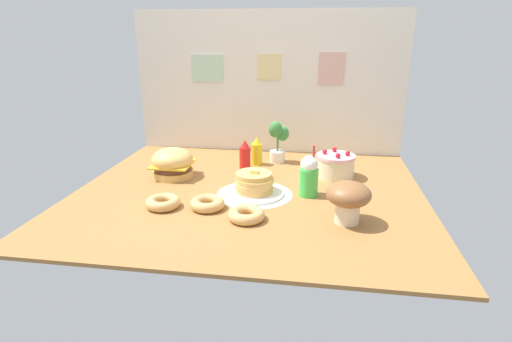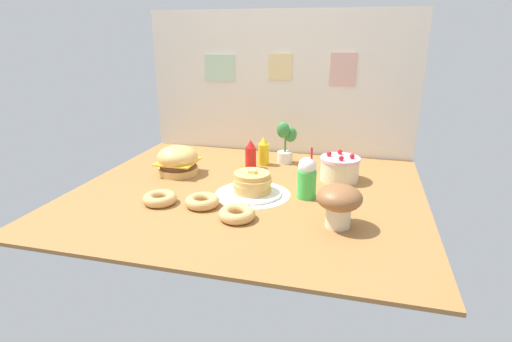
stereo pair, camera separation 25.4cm
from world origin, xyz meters
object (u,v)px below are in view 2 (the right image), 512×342
(mushroom_stool, at_px, (339,201))
(donut_vanilla, at_px, (237,214))
(mustard_bottle, at_px, (264,152))
(donut_pink_glaze, at_px, (160,198))
(pancake_stack, at_px, (252,185))
(potted_plant, at_px, (285,141))
(cream_soda_cup, at_px, (307,178))
(ketchup_bottle, at_px, (251,155))
(donut_chocolate, at_px, (202,201))
(burger, at_px, (178,161))
(layer_cake, at_px, (340,168))

(mushroom_stool, bearing_deg, donut_vanilla, -174.42)
(mustard_bottle, xyz_separation_m, donut_pink_glaze, (-0.40, -0.86, -0.07))
(pancake_stack, bearing_deg, donut_vanilla, -87.82)
(mustard_bottle, bearing_deg, mushroom_stool, -56.17)
(mushroom_stool, bearing_deg, potted_plant, 115.01)
(cream_soda_cup, relative_size, donut_pink_glaze, 1.61)
(cream_soda_cup, relative_size, potted_plant, 0.98)
(donut_vanilla, relative_size, mushroom_stool, 0.85)
(donut_vanilla, bearing_deg, pancake_stack, 92.18)
(mustard_bottle, relative_size, mushroom_stool, 0.91)
(donut_pink_glaze, bearing_deg, mustard_bottle, 65.01)
(ketchup_bottle, distance_m, mustard_bottle, 0.12)
(potted_plant, bearing_deg, donut_chocolate, -107.77)
(pancake_stack, xyz_separation_m, potted_plant, (0.07, 0.68, 0.11))
(pancake_stack, bearing_deg, burger, 158.15)
(layer_cake, distance_m, donut_chocolate, 0.96)
(pancake_stack, height_order, mustard_bottle, mustard_bottle)
(layer_cake, relative_size, mushroom_stool, 1.13)
(pancake_stack, xyz_separation_m, donut_vanilla, (0.01, -0.36, -0.03))
(layer_cake, relative_size, mustard_bottle, 1.25)
(mustard_bottle, bearing_deg, pancake_stack, -82.89)
(layer_cake, relative_size, donut_pink_glaze, 1.34)
(donut_pink_glaze, height_order, donut_vanilla, same)
(ketchup_bottle, relative_size, potted_plant, 0.66)
(pancake_stack, relative_size, donut_vanilla, 1.83)
(ketchup_bottle, xyz_separation_m, donut_chocolate, (-0.08, -0.73, -0.07))
(donut_pink_glaze, bearing_deg, burger, 103.36)
(potted_plant, xyz_separation_m, mushroom_stool, (0.46, -0.98, -0.03))
(donut_pink_glaze, xyz_separation_m, mushroom_stool, (1.00, -0.04, 0.10))
(burger, relative_size, donut_chocolate, 1.43)
(pancake_stack, height_order, donut_vanilla, pancake_stack)
(burger, height_order, ketchup_bottle, ketchup_bottle)
(mustard_bottle, distance_m, potted_plant, 0.18)
(pancake_stack, height_order, layer_cake, layer_cake)
(mustard_bottle, height_order, potted_plant, potted_plant)
(donut_pink_glaze, relative_size, mushroom_stool, 0.85)
(cream_soda_cup, distance_m, donut_pink_glaze, 0.85)
(donut_vanilla, bearing_deg, donut_pink_glaze, 169.62)
(donut_chocolate, distance_m, potted_plant, 0.97)
(burger, relative_size, mustard_bottle, 1.33)
(ketchup_bottle, relative_size, mushroom_stool, 0.91)
(burger, xyz_separation_m, donut_chocolate, (0.37, -0.48, -0.06))
(layer_cake, relative_size, donut_chocolate, 1.34)
(donut_pink_glaze, height_order, donut_chocolate, same)
(pancake_stack, distance_m, cream_soda_cup, 0.33)
(donut_vanilla, bearing_deg, potted_plant, 86.88)
(burger, xyz_separation_m, donut_pink_glaze, (0.12, -0.50, -0.06))
(layer_cake, distance_m, donut_vanilla, 0.89)
(potted_plant, bearing_deg, mushroom_stool, -64.99)
(burger, bearing_deg, mustard_bottle, 34.28)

